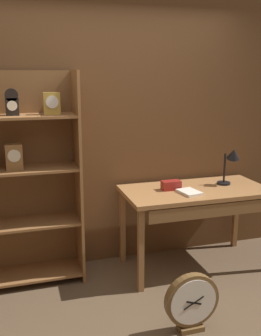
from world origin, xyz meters
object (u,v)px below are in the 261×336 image
(desk_lamp, at_px, (231,160))
(open_repair_manual, at_px, (189,192))
(round_clock_large, at_px, (192,302))
(toolbox_small, at_px, (171,185))
(workbench, at_px, (196,198))

(desk_lamp, relative_size, open_repair_manual, 1.72)
(open_repair_manual, relative_size, round_clock_large, 0.48)
(open_repair_manual, bearing_deg, toolbox_small, 114.78)
(workbench, height_order, round_clock_large, workbench)
(workbench, height_order, toolbox_small, toolbox_small)
(workbench, xyz_separation_m, round_clock_large, (-0.45, -0.89, -0.48))
(workbench, xyz_separation_m, toolbox_small, (-0.24, 0.07, 0.13))
(desk_lamp, bearing_deg, open_repair_manual, -163.29)
(toolbox_small, relative_size, round_clock_large, 0.39)
(desk_lamp, relative_size, round_clock_large, 0.83)
(toolbox_small, height_order, open_repair_manual, toolbox_small)
(desk_lamp, xyz_separation_m, open_repair_manual, (-0.51, -0.15, -0.24))
(workbench, relative_size, open_repair_manual, 6.33)
(toolbox_small, xyz_separation_m, open_repair_manual, (0.11, -0.16, -0.03))
(toolbox_small, height_order, round_clock_large, toolbox_small)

